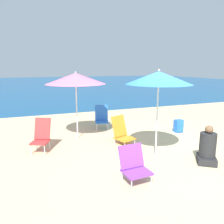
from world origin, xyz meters
name	(u,v)px	position (x,y,z in m)	size (l,w,h in m)	color
ground_plane	(168,157)	(0.00, 0.00, 0.00)	(60.00, 60.00, 0.00)	#D1BA89
sea_water	(54,84)	(0.00, 26.13, 0.00)	(60.00, 40.00, 0.01)	navy
beach_umbrella_blue	(159,78)	(-0.31, 0.11, 1.95)	(1.54, 1.54, 2.14)	white
beach_umbrella_pink	(76,79)	(-1.80, 2.22, 1.86)	(1.78, 1.78, 2.06)	white
beach_chair_blue	(102,117)	(-0.73, 3.09, 0.42)	(0.58, 0.62, 0.84)	silver
beach_chair_orange	(122,131)	(-0.67, 1.39, 0.35)	(0.66, 0.72, 0.80)	silver
beach_chair_purple	(134,164)	(-1.31, -0.72, 0.35)	(0.55, 0.56, 0.70)	silver
beach_chair_red	(41,135)	(-2.89, 1.58, 0.44)	(0.60, 0.66, 0.87)	silver
person_seated_near	(207,148)	(0.64, -0.58, 0.36)	(0.60, 0.62, 0.90)	#262628
backpack_blue	(178,126)	(1.58, 1.70, 0.21)	(0.27, 0.24, 0.43)	blue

